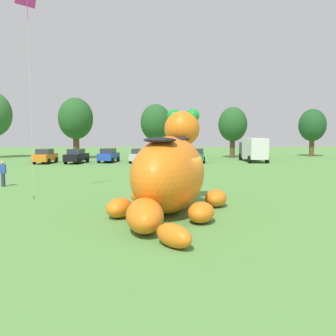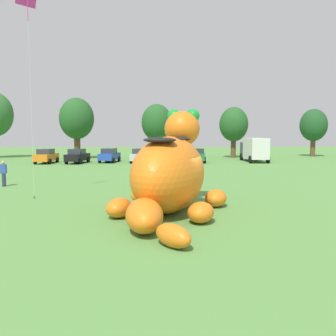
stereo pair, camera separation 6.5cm
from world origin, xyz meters
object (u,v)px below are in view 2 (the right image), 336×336
car_orange (46,156)px  car_yellow (170,156)px  car_blue (109,155)px  giant_inflatable_creature (169,173)px  box_truck (254,149)px  car_black (77,156)px  car_green (198,155)px  spectator_mid_field (178,166)px  car_silver (140,156)px  spectator_near_inflatable (4,174)px

car_orange → car_yellow: bearing=0.1°
car_blue → car_yellow: size_ratio=1.04×
giant_inflatable_creature → box_truck: size_ratio=1.50×
giant_inflatable_creature → car_black: size_ratio=2.22×
giant_inflatable_creature → car_blue: (-5.74, 28.58, -0.89)m
giant_inflatable_creature → box_truck: 30.91m
car_green → spectator_mid_field: size_ratio=2.52×
giant_inflatable_creature → spectator_mid_field: (1.46, 13.17, -0.90)m
car_green → box_truck: size_ratio=0.67×
giant_inflatable_creature → car_green: 28.13m
car_silver → car_orange: bearing=-178.3°
car_blue → car_silver: 3.89m
car_black → spectator_near_inflatable: 18.86m
car_orange → box_truck: size_ratio=0.66×
car_black → car_yellow: 10.99m
giant_inflatable_creature → car_black: 28.83m
car_green → spectator_mid_field: (-3.58, -14.49, -0.01)m
car_yellow → box_truck: box_truck is taller
car_silver → box_truck: (14.15, 0.70, 0.74)m
car_yellow → spectator_mid_field: 14.22m
spectator_near_inflatable → car_silver: bearing=65.8°
car_black → car_orange: bearing=178.2°
car_silver → box_truck: size_ratio=0.67×
giant_inflatable_creature → car_yellow: bearing=86.6°
car_blue → car_yellow: 7.45m
car_orange → car_yellow: 14.66m
car_green → box_truck: box_truck is taller
car_silver → spectator_near_inflatable: car_silver is taller
giant_inflatable_creature → car_orange: 30.32m
car_yellow → car_orange: bearing=-179.9°
giant_inflatable_creature → spectator_near_inflatable: giant_inflatable_creature is taller
car_blue → spectator_mid_field: car_blue is taller
car_blue → car_silver: bearing=-13.1°
spectator_near_inflatable → car_green: bearing=50.9°
car_blue → car_green: size_ratio=1.01×
car_silver → spectator_near_inflatable: bearing=-114.2°
car_silver → car_green: (6.99, -0.04, 0.00)m
giant_inflatable_creature → car_orange: (-13.04, 27.36, -0.89)m
car_black → car_yellow: (10.99, 0.15, 0.00)m
car_orange → car_black: (3.67, -0.12, 0.00)m
car_blue → box_truck: bearing=-0.6°
giant_inflatable_creature → car_yellow: size_ratio=2.31×
giant_inflatable_creature → box_truck: bearing=66.7°
spectator_mid_field → car_blue: bearing=115.0°
car_orange → car_silver: same height
car_green → box_truck: 7.23m
car_blue → car_green: bearing=-4.9°
car_yellow → car_green: 3.44m
spectator_mid_field → giant_inflatable_creature: bearing=-96.3°
giant_inflatable_creature → car_blue: bearing=101.4°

